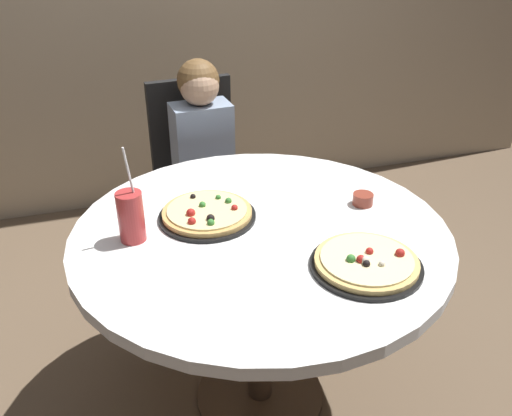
{
  "coord_description": "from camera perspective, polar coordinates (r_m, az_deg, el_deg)",
  "views": [
    {
      "loc": [
        -0.46,
        -1.42,
        1.66
      ],
      "look_at": [
        0.0,
        0.05,
        0.8
      ],
      "focal_mm": 38.57,
      "sensor_mm": 36.0,
      "label": 1
    }
  ],
  "objects": [
    {
      "name": "sauce_bowl",
      "position": [
        1.92,
        11.03,
        0.9
      ],
      "size": [
        0.07,
        0.07,
        0.04
      ],
      "primitive_type": "cylinder",
      "color": "brown",
      "rests_on": "dining_table"
    },
    {
      "name": "soda_cup",
      "position": [
        1.7,
        -12.84,
        -0.86
      ],
      "size": [
        0.08,
        0.08,
        0.31
      ],
      "color": "#B73333",
      "rests_on": "dining_table"
    },
    {
      "name": "diner_child",
      "position": [
        2.54,
        -4.88,
        1.47
      ],
      "size": [
        0.27,
        0.42,
        1.08
      ],
      "color": "#3F4766",
      "rests_on": "ground_plane"
    },
    {
      "name": "chair_wooden",
      "position": [
        2.68,
        -6.04,
        4.03
      ],
      "size": [
        0.43,
        0.43,
        0.95
      ],
      "color": "black",
      "rests_on": "ground_plane"
    },
    {
      "name": "pizza_cheese",
      "position": [
        1.81,
        -5.09,
        -0.59
      ],
      "size": [
        0.32,
        0.32,
        0.05
      ],
      "color": "black",
      "rests_on": "dining_table"
    },
    {
      "name": "ground_plane",
      "position": [
        2.23,
        0.41,
        -18.88
      ],
      "size": [
        8.0,
        8.0,
        0.0
      ],
      "primitive_type": "plane",
      "color": "brown"
    },
    {
      "name": "pizza_veggie",
      "position": [
        1.59,
        11.39,
        -5.6
      ],
      "size": [
        0.32,
        0.32,
        0.05
      ],
      "color": "black",
      "rests_on": "dining_table"
    },
    {
      "name": "dining_table",
      "position": [
        1.8,
        0.48,
        -4.87
      ],
      "size": [
        1.2,
        1.2,
        0.75
      ],
      "color": "white",
      "rests_on": "ground_plane"
    }
  ]
}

